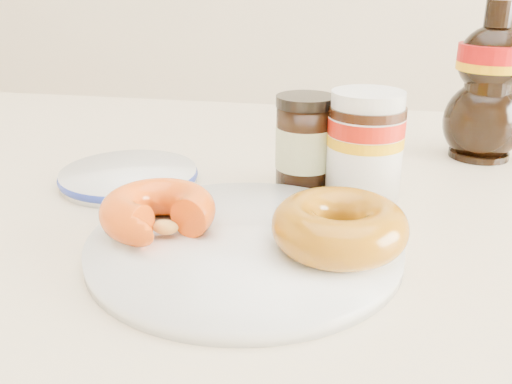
% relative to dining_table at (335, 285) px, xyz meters
% --- Properties ---
extents(dining_table, '(1.40, 0.90, 0.75)m').
position_rel_dining_table_xyz_m(dining_table, '(0.00, 0.00, 0.00)').
color(dining_table, beige).
rests_on(dining_table, ground).
extents(plate, '(0.26, 0.26, 0.01)m').
position_rel_dining_table_xyz_m(plate, '(-0.07, -0.10, 0.09)').
color(plate, white).
rests_on(plate, dining_table).
extents(donut_bitten, '(0.12, 0.12, 0.03)m').
position_rel_dining_table_xyz_m(donut_bitten, '(-0.15, -0.10, 0.11)').
color(donut_bitten, '#EF580D').
rests_on(donut_bitten, plate).
extents(donut_whole, '(0.14, 0.14, 0.04)m').
position_rel_dining_table_xyz_m(donut_whole, '(0.00, -0.11, 0.12)').
color(donut_whole, '#8B4A09').
rests_on(donut_whole, plate).
extents(nutella_jar, '(0.08, 0.08, 0.11)m').
position_rel_dining_table_xyz_m(nutella_jar, '(0.02, 0.05, 0.14)').
color(nutella_jar, white).
rests_on(nutella_jar, dining_table).
extents(syrup_bottle, '(0.11, 0.10, 0.19)m').
position_rel_dining_table_xyz_m(syrup_bottle, '(0.16, 0.21, 0.18)').
color(syrup_bottle, black).
rests_on(syrup_bottle, dining_table).
extents(dark_jar, '(0.06, 0.06, 0.10)m').
position_rel_dining_table_xyz_m(dark_jar, '(-0.04, 0.06, 0.13)').
color(dark_jar, black).
rests_on(dark_jar, dining_table).
extents(blue_rim_saucer, '(0.15, 0.15, 0.02)m').
position_rel_dining_table_xyz_m(blue_rim_saucer, '(-0.23, 0.03, 0.09)').
color(blue_rim_saucer, white).
rests_on(blue_rim_saucer, dining_table).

